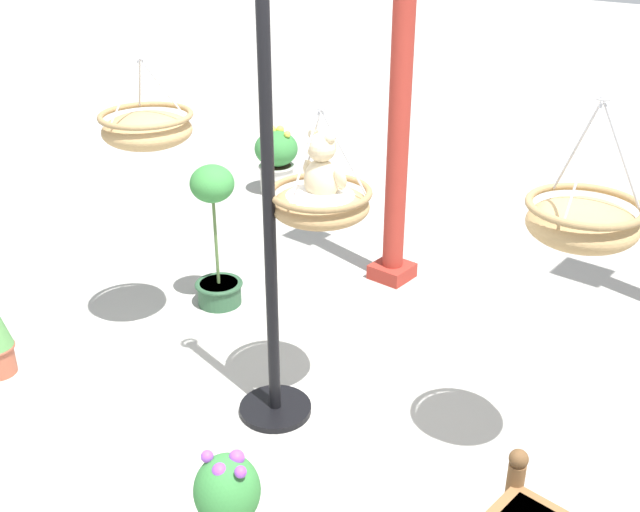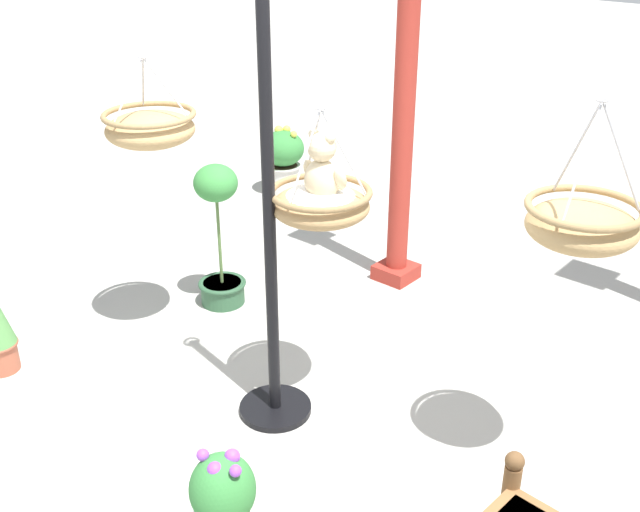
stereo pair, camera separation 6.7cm
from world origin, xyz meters
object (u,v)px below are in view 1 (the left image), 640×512
(display_pole_central, at_px, (272,296))
(hanging_basket_with_teddy, at_px, (320,203))
(teddy_bear, at_px, (323,172))
(potted_plant_fern_front, at_px, (276,159))
(hanging_basket_right_low, at_px, (583,221))
(hanging_basket_left_high, at_px, (147,128))
(potted_plant_tall_leafy, at_px, (216,237))
(greenhouse_pillar_right, at_px, (399,114))

(display_pole_central, distance_m, hanging_basket_with_teddy, 0.60)
(teddy_bear, bearing_deg, potted_plant_fern_front, 137.06)
(teddy_bear, distance_m, hanging_basket_right_low, 1.36)
(display_pole_central, xyz_separation_m, hanging_basket_left_high, (-1.20, 0.16, 0.72))
(hanging_basket_right_low, relative_size, potted_plant_tall_leafy, 0.63)
(hanging_basket_right_low, bearing_deg, hanging_basket_with_teddy, -166.68)
(display_pole_central, xyz_separation_m, hanging_basket_with_teddy, (0.15, 0.25, 0.53))
(teddy_bear, xyz_separation_m, greenhouse_pillar_right, (-0.61, 1.65, -0.14))
(display_pole_central, height_order, potted_plant_fern_front, display_pole_central)
(hanging_basket_right_low, height_order, potted_plant_fern_front, hanging_basket_right_low)
(greenhouse_pillar_right, bearing_deg, potted_plant_fern_front, 157.80)
(display_pole_central, bearing_deg, teddy_bear, 61.05)
(teddy_bear, height_order, greenhouse_pillar_right, greenhouse_pillar_right)
(hanging_basket_right_low, bearing_deg, greenhouse_pillar_right, 145.14)
(hanging_basket_left_high, bearing_deg, hanging_basket_with_teddy, 3.84)
(display_pole_central, height_order, hanging_basket_with_teddy, display_pole_central)
(hanging_basket_left_high, relative_size, hanging_basket_right_low, 0.84)
(display_pole_central, height_order, hanging_basket_right_low, display_pole_central)
(hanging_basket_with_teddy, height_order, potted_plant_fern_front, hanging_basket_with_teddy)
(hanging_basket_right_low, bearing_deg, hanging_basket_left_high, -171.39)
(hanging_basket_right_low, relative_size, greenhouse_pillar_right, 0.25)
(greenhouse_pillar_right, bearing_deg, teddy_bear, -69.53)
(hanging_basket_left_high, xyz_separation_m, greenhouse_pillar_right, (0.73, 1.76, -0.15))
(display_pole_central, relative_size, greenhouse_pillar_right, 0.90)
(display_pole_central, relative_size, potted_plant_fern_front, 3.62)
(hanging_basket_right_low, distance_m, potted_plant_tall_leafy, 2.88)
(teddy_bear, distance_m, hanging_basket_left_high, 1.35)
(teddy_bear, height_order, potted_plant_fern_front, teddy_bear)
(hanging_basket_left_high, bearing_deg, hanging_basket_right_low, 8.61)
(hanging_basket_with_teddy, xyz_separation_m, teddy_bear, (-0.00, 0.02, 0.18))
(display_pole_central, height_order, greenhouse_pillar_right, greenhouse_pillar_right)
(greenhouse_pillar_right, relative_size, potted_plant_tall_leafy, 2.54)
(teddy_bear, height_order, hanging_basket_left_high, hanging_basket_left_high)
(hanging_basket_left_high, height_order, hanging_basket_right_low, hanging_basket_right_low)
(display_pole_central, relative_size, hanging_basket_left_high, 4.30)
(hanging_basket_right_low, bearing_deg, teddy_bear, -167.54)
(display_pole_central, relative_size, teddy_bear, 6.28)
(hanging_basket_right_low, relative_size, potted_plant_fern_front, 1.00)
(hanging_basket_with_teddy, relative_size, potted_plant_fern_front, 0.92)
(hanging_basket_with_teddy, relative_size, greenhouse_pillar_right, 0.23)
(display_pole_central, relative_size, hanging_basket_with_teddy, 3.95)
(teddy_bear, height_order, potted_plant_tall_leafy, teddy_bear)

